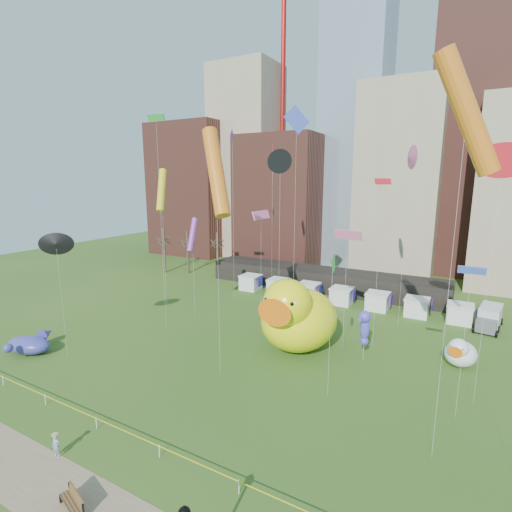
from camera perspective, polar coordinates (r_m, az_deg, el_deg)
The scene contains 32 objects.
ground at distance 28.63m, azimuth -14.08°, elevation -26.94°, with size 160.00×160.00×0.00m, color #2A551A.
skyline at distance 78.30m, azimuth 19.60°, elevation 13.56°, with size 101.00×23.00×68.00m.
crane_left at distance 92.86m, azimuth 4.68°, elevation 29.75°, with size 23.00×1.00×76.00m.
pavilion at distance 63.34m, azimuth 9.82°, elevation -3.42°, with size 38.00×6.00×3.20m, color black.
vendor_tents at distance 56.51m, azimuth 12.57°, elevation -5.87°, with size 33.24×2.80×2.40m.
bare_trees at distance 74.20m, azimuth -9.91°, elevation 0.66°, with size 8.44×6.44×8.50m.
caution_tape at distance 28.22m, azimuth -14.15°, elevation -25.85°, with size 50.00×0.06×0.90m.
big_duck at distance 40.23m, azimuth 6.04°, elevation -8.83°, with size 8.04×10.68×8.15m.
small_duck at distance 42.38m, azimuth 28.01°, elevation -12.52°, with size 3.54×4.22×3.02m.
seahorse_green at distance 40.38m, azimuth 7.08°, elevation -7.82°, with size 1.52×1.83×6.06m.
seahorse_purple at distance 39.38m, azimuth 15.81°, elevation -9.82°, with size 1.45×1.67×5.12m.
whale_inflatable at distance 46.66m, azimuth -30.50°, elevation -11.17°, with size 5.24×6.06×2.09m.
park_bench at distance 26.43m, azimuth -25.45°, elevation -29.95°, with size 2.18×1.24×1.06m.
box_truck at distance 54.43m, azimuth 31.30°, elevation -7.76°, with size 3.08×6.22×2.53m.
woman at distance 30.32m, azimuth -27.51°, elevation -23.69°, with size 0.57×0.37×1.55m, color white.
kite_0 at distance 32.75m, azimuth 32.75°, elevation 11.78°, with size 2.45×1.08×20.10m.
kite_1 at distance 47.54m, azimuth 0.76°, elevation 6.04°, with size 0.74×3.52×13.75m.
kite_2 at distance 43.23m, azimuth 3.62°, elevation 13.80°, with size 2.56×1.27×20.77m.
kite_3 at distance 44.61m, azimuth -14.58°, elevation 18.70°, with size 2.15×0.45×24.30m.
kite_5 at distance 42.72m, azimuth 6.03°, elevation 18.74°, with size 2.09×2.13×25.12m.
kite_6 at distance 24.76m, azimuth 28.78°, elevation 18.13°, with size 4.18×2.49×24.51m.
kite_7 at distance 54.83m, azimuth -3.52°, elevation 16.01°, with size 0.57×1.72×24.25m.
kite_8 at distance 40.28m, azimuth 18.28°, elevation 10.04°, with size 1.43×1.60×17.63m.
kite_9 at distance 47.23m, azimuth 21.95°, elevation 13.42°, with size 1.33×2.61×21.29m.
kite_10 at distance 41.32m, azimuth -27.51°, elevation 1.57°, with size 1.75×1.65×12.56m.
kite_11 at distance 30.17m, azimuth 11.30°, elevation -1.14°, with size 0.70×1.41×11.94m.
kite_12 at distance 53.09m, azimuth -13.83°, elevation 9.46°, with size 2.43×3.40×18.96m.
kite_13 at distance 30.67m, azimuth 29.31°, elevation -2.12°, with size 1.77×0.35×11.63m.
kite_14 at distance 32.58m, azimuth -5.93°, elevation 12.26°, with size 4.26×3.69×21.87m.
kite_15 at distance 48.73m, azimuth -9.41°, elevation 3.12°, with size 1.24×2.56×12.83m.
kite_16 at distance 51.77m, azimuth 2.48°, elevation 14.29°, with size 1.20×2.51×22.08m.
kite_17 at distance 39.29m, azimuth 13.43°, elevation 3.02°, with size 3.11×1.39×12.63m.
Camera 1 is at (16.01, -15.92, 17.60)m, focal length 27.00 mm.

